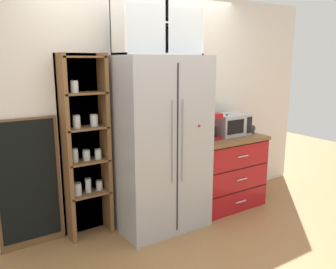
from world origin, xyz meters
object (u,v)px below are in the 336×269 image
refrigerator (160,144)px  bottle_green (226,127)px  microwave (230,124)px  chalkboard_menu (28,184)px  coffee_maker (210,126)px  mug_charcoal (251,129)px

refrigerator → bottle_green: refrigerator is taller
microwave → chalkboard_menu: bearing=174.6°
bottle_green → coffee_maker: bearing=176.8°
mug_charcoal → bottle_green: bottle_green is taller
microwave → chalkboard_menu: 2.41m
microwave → bottle_green: (-0.11, -0.06, -0.01)m
bottle_green → mug_charcoal: bearing=-4.5°
coffee_maker → chalkboard_menu: size_ratio=0.24×
mug_charcoal → bottle_green: bearing=175.5°
coffee_maker → bottle_green: 0.25m
microwave → bottle_green: 0.13m
microwave → mug_charcoal: bearing=-17.1°
microwave → mug_charcoal: size_ratio=3.57×
refrigerator → coffee_maker: size_ratio=5.98×
refrigerator → mug_charcoal: (1.36, -0.01, 0.01)m
mug_charcoal → bottle_green: (-0.40, 0.03, 0.07)m
coffee_maker → mug_charcoal: coffee_maker is taller
refrigerator → chalkboard_menu: refrigerator is taller
coffee_maker → mug_charcoal: 0.65m
refrigerator → bottle_green: (0.96, 0.02, 0.08)m
mug_charcoal → chalkboard_menu: 2.69m
coffee_maker → bottle_green: (0.24, -0.01, -0.03)m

